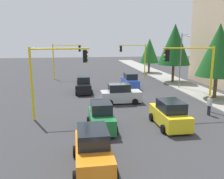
{
  "coord_description": "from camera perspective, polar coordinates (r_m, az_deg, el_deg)",
  "views": [
    {
      "loc": [
        24.83,
        -4.14,
        6.33
      ],
      "look_at": [
        1.0,
        -0.44,
        1.2
      ],
      "focal_mm": 38.25,
      "sensor_mm": 36.0,
      "label": 1
    }
  ],
  "objects": [
    {
      "name": "lane_arrow_near",
      "position": [
        14.79,
        -3.65,
        -13.34
      ],
      "size": [
        2.4,
        1.1,
        1.1
      ],
      "color": "silver",
      "rests_on": "ground"
    },
    {
      "name": "car_green",
      "position": [
        17.01,
        -2.58,
        -6.64
      ],
      "size": [
        3.79,
        1.92,
        1.98
      ],
      "color": "#1E7238",
      "rests_on": "ground"
    },
    {
      "name": "traffic_signal_far_left",
      "position": [
        40.13,
        5.4,
        8.46
      ],
      "size": [
        0.36,
        4.59,
        5.47
      ],
      "color": "yellow",
      "rests_on": "ground"
    },
    {
      "name": "tree_roadside_near",
      "position": [
        27.15,
        24.11,
        8.58
      ],
      "size": [
        4.33,
        4.33,
        7.91
      ],
      "color": "brown",
      "rests_on": "ground"
    },
    {
      "name": "tree_roadside_far",
      "position": [
        45.0,
        8.94,
        9.15
      ],
      "size": [
        3.53,
        3.53,
        6.42
      ],
      "color": "brown",
      "rests_on": "ground"
    },
    {
      "name": "sidewalk_kerb",
      "position": [
        33.82,
        17.01,
        0.82
      ],
      "size": [
        80.0,
        4.0,
        0.15
      ],
      "primitive_type": "cube",
      "color": "gray",
      "rests_on": "ground"
    },
    {
      "name": "car_black",
      "position": [
        28.69,
        -6.84,
        1.01
      ],
      "size": [
        4.12,
        1.96,
        1.98
      ],
      "color": "black",
      "rests_on": "ground"
    },
    {
      "name": "ground_plane",
      "position": [
        25.96,
        0.62,
        -2.11
      ],
      "size": [
        120.0,
        120.0,
        0.0
      ],
      "primitive_type": "plane",
      "color": "#353538"
    },
    {
      "name": "car_blue",
      "position": [
        31.38,
        4.33,
        2.0
      ],
      "size": [
        4.01,
        1.96,
        1.98
      ],
      "color": "blue",
      "rests_on": "ground"
    },
    {
      "name": "car_yellow",
      "position": [
        18.1,
        13.62,
        -5.81
      ],
      "size": [
        4.18,
        2.1,
        1.98
      ],
      "color": "yellow",
      "rests_on": "ground"
    },
    {
      "name": "street_lamp_curbside",
      "position": [
        31.48,
        16.43,
        7.92
      ],
      "size": [
        2.15,
        0.28,
        7.0
      ],
      "color": "slate",
      "rests_on": "ground"
    },
    {
      "name": "traffic_signal_near_right",
      "position": [
        19.03,
        -13.53,
        4.82
      ],
      "size": [
        0.36,
        4.59,
        5.74
      ],
      "color": "yellow",
      "rests_on": "ground"
    },
    {
      "name": "traffic_signal_near_left",
      "position": [
        21.37,
        18.75,
        5.26
      ],
      "size": [
        0.36,
        4.59,
        5.73
      ],
      "color": "yellow",
      "rests_on": "ground"
    },
    {
      "name": "traffic_signal_far_right",
      "position": [
        38.94,
        -11.19,
        8.26
      ],
      "size": [
        0.36,
        4.59,
        5.55
      ],
      "color": "yellow",
      "rests_on": "ground"
    },
    {
      "name": "tree_roadside_mid",
      "position": [
        35.76,
        14.72,
        10.39
      ],
      "size": [
        4.62,
        4.62,
        8.46
      ],
      "color": "brown",
      "rests_on": "ground"
    },
    {
      "name": "pedestrian_crossing",
      "position": [
        21.61,
        22.26,
        -3.44
      ],
      "size": [
        0.4,
        0.24,
        1.7
      ],
      "color": "#262638",
      "rests_on": "ground"
    },
    {
      "name": "car_orange",
      "position": [
        12.31,
        -4.57,
        -14.23
      ],
      "size": [
        4.15,
        2.03,
        1.98
      ],
      "color": "orange",
      "rests_on": "ground"
    },
    {
      "name": "car_silver",
      "position": [
        23.88,
        2.06,
        -1.15
      ],
      "size": [
        2.02,
        4.01,
        1.98
      ],
      "color": "#B2B5BA",
      "rests_on": "ground"
    }
  ]
}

